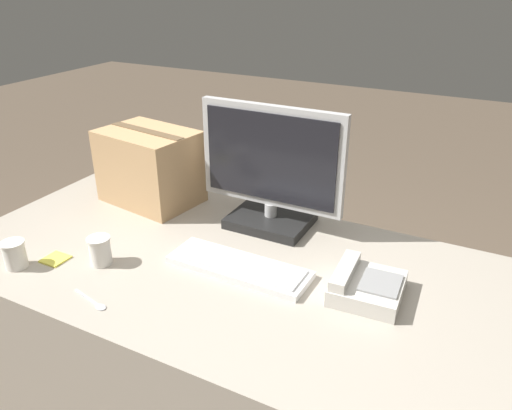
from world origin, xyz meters
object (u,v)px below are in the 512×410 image
(paper_cup_right, at_px, (100,251))
(spoon, at_px, (95,303))
(sticky_note_pad, at_px, (55,259))
(paper_cup_left, at_px, (15,254))
(desk_phone, at_px, (365,286))
(monitor, at_px, (271,175))
(keyboard, at_px, (239,266))
(cardboard_box, at_px, (150,166))

(paper_cup_right, distance_m, spoon, 0.22)
(sticky_note_pad, bearing_deg, paper_cup_left, -131.82)
(spoon, distance_m, sticky_note_pad, 0.30)
(desk_phone, bearing_deg, monitor, 144.99)
(keyboard, bearing_deg, sticky_note_pad, -157.65)
(monitor, bearing_deg, sticky_note_pad, -133.25)
(paper_cup_left, xyz_separation_m, sticky_note_pad, (0.07, 0.08, -0.04))
(spoon, bearing_deg, keyboard, 63.77)
(desk_phone, xyz_separation_m, spoon, (-0.65, -0.39, -0.03))
(keyboard, xyz_separation_m, sticky_note_pad, (-0.55, -0.22, -0.01))
(monitor, distance_m, paper_cup_right, 0.62)
(desk_phone, bearing_deg, paper_cup_left, -163.85)
(paper_cup_right, xyz_separation_m, sticky_note_pad, (-0.15, -0.05, -0.04))
(paper_cup_left, xyz_separation_m, spoon, (0.35, -0.03, -0.04))
(spoon, bearing_deg, cardboard_box, 127.64)
(keyboard, distance_m, cardboard_box, 0.64)
(keyboard, height_order, paper_cup_left, paper_cup_left)
(keyboard, xyz_separation_m, paper_cup_right, (-0.40, -0.16, 0.03))
(desk_phone, height_order, spoon, desk_phone)
(keyboard, xyz_separation_m, desk_phone, (0.38, 0.05, 0.02))
(keyboard, height_order, paper_cup_right, paper_cup_right)
(desk_phone, bearing_deg, cardboard_box, 162.53)
(paper_cup_left, bearing_deg, sticky_note_pad, 48.18)
(paper_cup_right, bearing_deg, paper_cup_left, -148.18)
(keyboard, relative_size, paper_cup_right, 4.93)
(sticky_note_pad, bearing_deg, desk_phone, 16.25)
(paper_cup_right, bearing_deg, monitor, 53.41)
(sticky_note_pad, bearing_deg, cardboard_box, 90.79)
(paper_cup_right, relative_size, spoon, 0.64)
(monitor, height_order, sticky_note_pad, monitor)
(desk_phone, distance_m, spoon, 0.76)
(paper_cup_left, distance_m, spoon, 0.35)
(keyboard, relative_size, spoon, 3.14)
(desk_phone, xyz_separation_m, sticky_note_pad, (-0.93, -0.27, -0.03))
(monitor, height_order, spoon, monitor)
(paper_cup_left, bearing_deg, paper_cup_right, 31.82)
(monitor, xyz_separation_m, paper_cup_left, (-0.58, -0.62, -0.15))
(cardboard_box, relative_size, sticky_note_pad, 5.38)
(monitor, distance_m, spoon, 0.71)
(paper_cup_right, xyz_separation_m, cardboard_box, (-0.15, 0.45, 0.10))
(desk_phone, xyz_separation_m, paper_cup_left, (-1.00, -0.35, 0.01))
(desk_phone, relative_size, spoon, 1.49)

